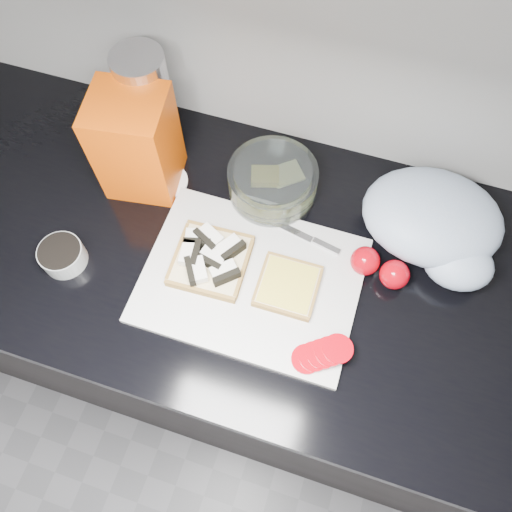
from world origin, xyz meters
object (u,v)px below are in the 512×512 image
(cutting_board, at_px, (251,280))
(glass_bowl, at_px, (272,183))
(bread_bag, at_px, (137,144))
(steel_canister, at_px, (149,105))

(cutting_board, height_order, glass_bowl, glass_bowl)
(cutting_board, bearing_deg, bread_bag, 150.40)
(cutting_board, relative_size, steel_canister, 1.68)
(cutting_board, bearing_deg, glass_bowl, 95.84)
(bread_bag, bearing_deg, cutting_board, -37.96)
(glass_bowl, relative_size, bread_bag, 0.82)
(glass_bowl, bearing_deg, cutting_board, -84.16)
(cutting_board, xyz_separation_m, glass_bowl, (-0.02, 0.20, 0.03))
(cutting_board, distance_m, glass_bowl, 0.20)
(cutting_board, bearing_deg, steel_canister, 139.61)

